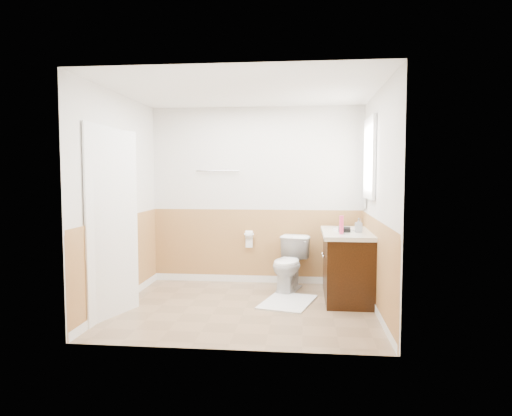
# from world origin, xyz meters

# --- Properties ---
(floor) EXTENTS (3.00, 3.00, 0.00)m
(floor) POSITION_xyz_m (0.00, 0.00, 0.00)
(floor) COLOR #8C7051
(floor) RESTS_ON ground
(ceiling) EXTENTS (3.00, 3.00, 0.00)m
(ceiling) POSITION_xyz_m (0.00, 0.00, 2.50)
(ceiling) COLOR white
(ceiling) RESTS_ON floor
(wall_back) EXTENTS (3.00, 0.00, 3.00)m
(wall_back) POSITION_xyz_m (0.00, 1.30, 1.25)
(wall_back) COLOR silver
(wall_back) RESTS_ON floor
(wall_front) EXTENTS (3.00, 0.00, 3.00)m
(wall_front) POSITION_xyz_m (0.00, -1.30, 1.25)
(wall_front) COLOR silver
(wall_front) RESTS_ON floor
(wall_left) EXTENTS (0.00, 3.00, 3.00)m
(wall_left) POSITION_xyz_m (-1.50, 0.00, 1.25)
(wall_left) COLOR silver
(wall_left) RESTS_ON floor
(wall_right) EXTENTS (0.00, 3.00, 3.00)m
(wall_right) POSITION_xyz_m (1.50, 0.00, 1.25)
(wall_right) COLOR silver
(wall_right) RESTS_ON floor
(wainscot_back) EXTENTS (3.00, 0.00, 3.00)m
(wainscot_back) POSITION_xyz_m (0.00, 1.29, 0.50)
(wainscot_back) COLOR #BF814C
(wainscot_back) RESTS_ON floor
(wainscot_front) EXTENTS (3.00, 0.00, 3.00)m
(wainscot_front) POSITION_xyz_m (0.00, -1.29, 0.50)
(wainscot_front) COLOR #BF814C
(wainscot_front) RESTS_ON floor
(wainscot_left) EXTENTS (0.00, 2.60, 2.60)m
(wainscot_left) POSITION_xyz_m (-1.49, 0.00, 0.50)
(wainscot_left) COLOR #BF814C
(wainscot_left) RESTS_ON floor
(wainscot_right) EXTENTS (0.00, 2.60, 2.60)m
(wainscot_right) POSITION_xyz_m (1.49, 0.00, 0.50)
(wainscot_right) COLOR #BF814C
(wainscot_right) RESTS_ON floor
(toilet) EXTENTS (0.57, 0.78, 0.72)m
(toilet) POSITION_xyz_m (0.48, 0.86, 0.36)
(toilet) COLOR white
(toilet) RESTS_ON floor
(bath_mat) EXTENTS (0.74, 0.92, 0.02)m
(bath_mat) POSITION_xyz_m (0.48, 0.26, 0.01)
(bath_mat) COLOR white
(bath_mat) RESTS_ON floor
(vanity_cabinet) EXTENTS (0.55, 1.10, 0.80)m
(vanity_cabinet) POSITION_xyz_m (1.21, 0.52, 0.40)
(vanity_cabinet) COLOR black
(vanity_cabinet) RESTS_ON floor
(vanity_knob_left) EXTENTS (0.03, 0.03, 0.03)m
(vanity_knob_left) POSITION_xyz_m (0.91, 0.42, 0.55)
(vanity_knob_left) COLOR white
(vanity_knob_left) RESTS_ON vanity_cabinet
(vanity_knob_right) EXTENTS (0.03, 0.03, 0.03)m
(vanity_knob_right) POSITION_xyz_m (0.91, 0.62, 0.55)
(vanity_knob_right) COLOR silver
(vanity_knob_right) RESTS_ON vanity_cabinet
(countertop) EXTENTS (0.60, 1.15, 0.05)m
(countertop) POSITION_xyz_m (1.20, 0.52, 0.83)
(countertop) COLOR white
(countertop) RESTS_ON vanity_cabinet
(sink_basin) EXTENTS (0.36, 0.36, 0.02)m
(sink_basin) POSITION_xyz_m (1.21, 0.67, 0.86)
(sink_basin) COLOR white
(sink_basin) RESTS_ON countertop
(faucet) EXTENTS (0.02, 0.02, 0.14)m
(faucet) POSITION_xyz_m (1.39, 0.67, 0.92)
(faucet) COLOR silver
(faucet) RESTS_ON countertop
(lotion_bottle) EXTENTS (0.05, 0.05, 0.22)m
(lotion_bottle) POSITION_xyz_m (1.11, 0.23, 0.96)
(lotion_bottle) COLOR #E63B6D
(lotion_bottle) RESTS_ON countertop
(soap_dispenser) EXTENTS (0.08, 0.09, 0.18)m
(soap_dispenser) POSITION_xyz_m (1.33, 0.42, 0.94)
(soap_dispenser) COLOR gray
(soap_dispenser) RESTS_ON countertop
(hair_dryer_body) EXTENTS (0.14, 0.07, 0.07)m
(hair_dryer_body) POSITION_xyz_m (1.16, 0.40, 0.89)
(hair_dryer_body) COLOR black
(hair_dryer_body) RESTS_ON countertop
(hair_dryer_handle) EXTENTS (0.03, 0.03, 0.07)m
(hair_dryer_handle) POSITION_xyz_m (1.13, 0.38, 0.86)
(hair_dryer_handle) COLOR black
(hair_dryer_handle) RESTS_ON countertop
(mirror_panel) EXTENTS (0.02, 0.35, 0.90)m
(mirror_panel) POSITION_xyz_m (1.48, 1.10, 1.55)
(mirror_panel) COLOR silver
(mirror_panel) RESTS_ON wall_right
(window_frame) EXTENTS (0.04, 0.80, 1.00)m
(window_frame) POSITION_xyz_m (1.47, 0.59, 1.75)
(window_frame) COLOR white
(window_frame) RESTS_ON wall_right
(window_glass) EXTENTS (0.01, 0.70, 0.90)m
(window_glass) POSITION_xyz_m (1.49, 0.59, 1.75)
(window_glass) COLOR white
(window_glass) RESTS_ON wall_right
(door) EXTENTS (0.29, 0.78, 2.04)m
(door) POSITION_xyz_m (-1.40, -0.45, 1.02)
(door) COLOR white
(door) RESTS_ON wall_left
(door_frame) EXTENTS (0.02, 0.92, 2.10)m
(door_frame) POSITION_xyz_m (-1.48, -0.45, 1.03)
(door_frame) COLOR white
(door_frame) RESTS_ON wall_left
(door_knob) EXTENTS (0.06, 0.06, 0.06)m
(door_knob) POSITION_xyz_m (-1.34, -0.12, 0.95)
(door_knob) COLOR silver
(door_knob) RESTS_ON door
(towel_bar) EXTENTS (0.62, 0.02, 0.02)m
(towel_bar) POSITION_xyz_m (-0.55, 1.25, 1.60)
(towel_bar) COLOR silver
(towel_bar) RESTS_ON wall_back
(tp_holder_bar) EXTENTS (0.14, 0.02, 0.02)m
(tp_holder_bar) POSITION_xyz_m (-0.10, 1.23, 0.70)
(tp_holder_bar) COLOR silver
(tp_holder_bar) RESTS_ON wall_back
(tp_roll) EXTENTS (0.10, 0.11, 0.11)m
(tp_roll) POSITION_xyz_m (-0.10, 1.23, 0.70)
(tp_roll) COLOR white
(tp_roll) RESTS_ON tp_holder_bar
(tp_sheet) EXTENTS (0.10, 0.01, 0.16)m
(tp_sheet) POSITION_xyz_m (-0.10, 1.23, 0.59)
(tp_sheet) COLOR white
(tp_sheet) RESTS_ON tp_roll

